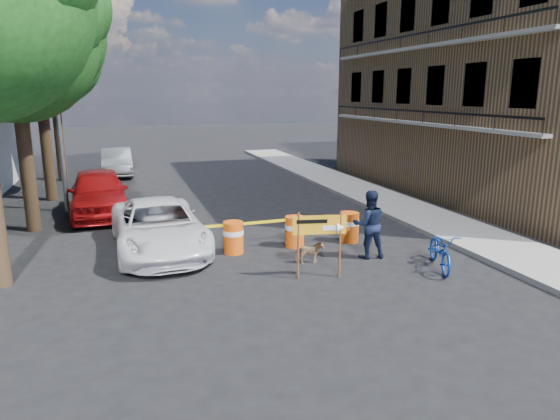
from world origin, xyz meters
TOP-DOWN VIEW (x-y plane):
  - ground at (0.00, 0.00)m, footprint 120.00×120.00m
  - sidewalk_east at (6.20, 6.00)m, footprint 2.40×40.00m
  - apartment_building at (12.00, 8.00)m, footprint 8.00×16.00m
  - tree_mid_a at (-6.74, 7.00)m, footprint 5.25×5.00m
  - tree_mid_b at (-6.73, 12.00)m, footprint 5.67×5.40m
  - tree_far at (-6.74, 17.00)m, footprint 5.04×4.80m
  - streetlamp at (-5.93, 9.50)m, footprint 1.25×0.18m
  - barrel_far_left at (-2.72, 2.72)m, footprint 0.58×0.58m
  - barrel_mid_left at (-1.13, 2.69)m, footprint 0.58×0.58m
  - barrel_mid_right at (0.69, 2.74)m, footprint 0.58×0.58m
  - barrel_far_right at (2.42, 2.68)m, footprint 0.58×0.58m
  - detour_sign at (0.54, 0.11)m, footprint 1.27×0.39m
  - pedestrian at (2.27, 1.20)m, footprint 1.02×0.86m
  - bicycle at (3.60, -0.17)m, footprint 0.96×1.16m
  - dog at (0.57, 1.20)m, footprint 0.74×0.40m
  - suv_white at (-3.08, 3.50)m, footprint 2.59×5.24m
  - sedan_red at (-4.80, 8.52)m, footprint 2.22×5.04m
  - sedan_silver at (-4.15, 17.94)m, footprint 1.59×4.42m

SIDE VIEW (x-z plane):
  - ground at x=0.00m, z-range 0.00..0.00m
  - sidewalk_east at x=6.20m, z-range 0.00..0.15m
  - dog at x=0.57m, z-range 0.00..0.60m
  - barrel_far_left at x=-2.72m, z-range 0.02..0.92m
  - barrel_mid_left at x=-1.13m, z-range 0.02..0.92m
  - barrel_mid_right at x=0.69m, z-range 0.02..0.92m
  - barrel_far_right at x=2.42m, z-range 0.02..0.92m
  - suv_white at x=-3.08m, z-range 0.00..1.43m
  - sedan_silver at x=-4.15m, z-range 0.00..1.45m
  - sedan_red at x=-4.80m, z-range 0.00..1.69m
  - pedestrian at x=2.27m, z-range 0.00..1.86m
  - bicycle at x=3.60m, z-range 0.00..1.88m
  - detour_sign at x=0.54m, z-range 0.37..2.03m
  - streetlamp at x=-5.93m, z-range 0.38..8.38m
  - apartment_building at x=12.00m, z-range 0.00..12.00m
  - tree_mid_a at x=-6.74m, z-range 1.67..10.34m
  - tree_far at x=-6.74m, z-range 1.80..10.64m
  - tree_mid_b at x=-6.73m, z-range 1.90..11.53m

